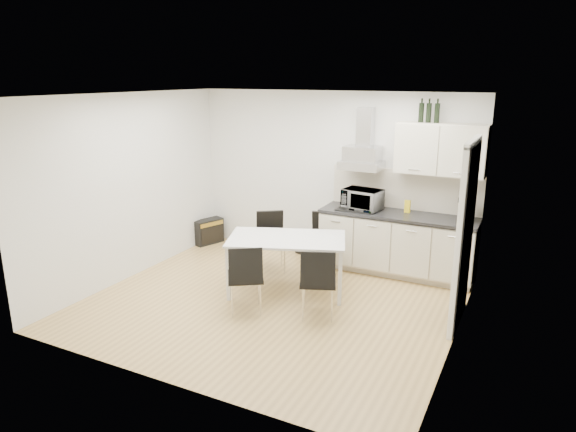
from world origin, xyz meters
name	(u,v)px	position (x,y,z in m)	size (l,w,h in m)	color
ground	(271,303)	(0.00, 0.00, 0.00)	(4.50, 4.50, 0.00)	tan
wall_back	(332,177)	(0.00, 2.00, 1.30)	(4.50, 0.10, 2.60)	silver
wall_front	(162,255)	(0.00, -2.00, 1.30)	(4.50, 0.10, 2.60)	silver
wall_left	(130,187)	(-2.25, 0.00, 1.30)	(0.10, 4.00, 2.60)	silver
wall_right	(463,229)	(2.25, 0.00, 1.30)	(0.10, 4.00, 2.60)	silver
ceiling	(269,95)	(0.00, 0.00, 2.60)	(4.50, 4.50, 0.00)	white
doorway	(465,237)	(2.21, 0.55, 1.05)	(0.08, 1.04, 2.10)	white
kitchenette	(401,219)	(1.19, 1.73, 0.83)	(2.22, 0.64, 2.52)	beige
dining_table	(287,243)	(0.00, 0.44, 0.68)	(1.74, 1.35, 0.75)	white
chair_far_left	(271,243)	(-0.53, 0.99, 0.44)	(0.44, 0.50, 0.88)	black
chair_far_right	(323,244)	(0.17, 1.28, 0.44)	(0.44, 0.50, 0.88)	black
chair_near_left	(245,278)	(-0.17, -0.34, 0.44)	(0.44, 0.50, 0.88)	black
chair_near_right	(318,282)	(0.67, -0.06, 0.44)	(0.44, 0.50, 0.88)	black
guitar_amp	(208,231)	(-2.12, 1.65, 0.21)	(0.38, 0.55, 0.43)	black
floor_speaker	(302,245)	(-0.45, 1.90, 0.14)	(0.17, 0.15, 0.28)	black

